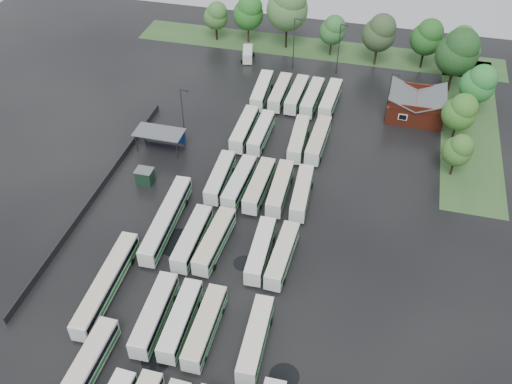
# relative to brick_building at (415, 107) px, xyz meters

# --- Properties ---
(ground) EXTENTS (160.00, 160.00, 0.00)m
(ground) POSITION_rel_brick_building_xyz_m (-24.00, -42.77, -1.87)
(ground) COLOR black
(ground) RESTS_ON ground
(brick_building) EXTENTS (10.07, 8.60, 5.39)m
(brick_building) POSITION_rel_brick_building_xyz_m (0.00, 0.00, 0.00)
(brick_building) COLOR maroon
(brick_building) RESTS_ON ground
(wash_shed) EXTENTS (8.20, 4.20, 3.58)m
(wash_shed) POSITION_rel_brick_building_xyz_m (-41.20, -20.74, 1.12)
(wash_shed) COLOR #2D2D30
(wash_shed) RESTS_ON ground
(utility_hut) EXTENTS (2.70, 2.20, 2.62)m
(utility_hut) POSITION_rel_brick_building_xyz_m (-40.20, -30.17, -0.55)
(utility_hut) COLOR black
(utility_hut) RESTS_ON ground
(grass_strip_north) EXTENTS (80.00, 10.00, 0.01)m
(grass_strip_north) POSITION_rel_brick_building_xyz_m (-22.00, 22.03, -1.86)
(grass_strip_north) COLOR #2E4E23
(grass_strip_north) RESTS_ON ground
(grass_strip_east) EXTENTS (10.00, 50.00, 0.01)m
(grass_strip_east) POSITION_rel_brick_building_xyz_m (10.00, 0.03, -1.86)
(grass_strip_east) COLOR #2E4E23
(grass_strip_east) RESTS_ON ground
(west_fence) EXTENTS (0.10, 50.00, 1.20)m
(west_fence) POSITION_rel_brick_building_xyz_m (-46.20, -34.77, -1.27)
(west_fence) COLOR #2D2D30
(west_fence) RESTS_ON ground
(bus_r1c0) EXTENTS (2.81, 11.40, 3.15)m
(bus_r1c0) POSITION_rel_brick_building_xyz_m (-28.47, -54.88, -0.13)
(bus_r1c0) COLOR silver
(bus_r1c0) RESTS_ON ground
(bus_r1c1) EXTENTS (2.60, 10.93, 3.03)m
(bus_r1c1) POSITION_rel_brick_building_xyz_m (-25.15, -54.84, -0.20)
(bus_r1c1) COLOR silver
(bus_r1c1) RESTS_ON ground
(bus_r1c2) EXTENTS (2.42, 11.04, 3.07)m
(bus_r1c2) POSITION_rel_brick_building_xyz_m (-21.98, -55.08, -0.18)
(bus_r1c2) COLOR silver
(bus_r1c2) RESTS_ON ground
(bus_r1c4) EXTENTS (2.71, 11.00, 3.04)m
(bus_r1c4) POSITION_rel_brick_building_xyz_m (-15.78, -55.13, -0.19)
(bus_r1c4) COLOR silver
(bus_r1c4) RESTS_ON ground
(bus_r2c0) EXTENTS (2.40, 11.16, 3.11)m
(bus_r2c0) POSITION_rel_brick_building_xyz_m (-28.34, -41.51, -0.16)
(bus_r2c0) COLOR silver
(bus_r2c0) RESTS_ON ground
(bus_r2c1) EXTENTS (2.93, 11.31, 3.12)m
(bus_r2c1) POSITION_rel_brick_building_xyz_m (-25.19, -41.24, -0.15)
(bus_r2c1) COLOR silver
(bus_r2c1) RESTS_ON ground
(bus_r2c3) EXTENTS (2.68, 10.82, 2.99)m
(bus_r2c3) POSITION_rel_brick_building_xyz_m (-18.64, -41.32, -0.22)
(bus_r2c3) COLOR silver
(bus_r2c3) RESTS_ON ground
(bus_r2c4) EXTENTS (2.65, 10.86, 3.00)m
(bus_r2c4) POSITION_rel_brick_building_xyz_m (-15.59, -41.43, -0.21)
(bus_r2c4) COLOR silver
(bus_r2c4) RESTS_ON ground
(bus_r3c0) EXTENTS (2.60, 10.86, 3.01)m
(bus_r3c0) POSITION_rel_brick_building_xyz_m (-28.57, -27.76, -0.21)
(bus_r3c0) COLOR silver
(bus_r3c0) RESTS_ON ground
(bus_r3c1) EXTENTS (2.82, 11.06, 3.05)m
(bus_r3c1) POSITION_rel_brick_building_xyz_m (-25.30, -28.23, -0.19)
(bus_r3c1) COLOR silver
(bus_r3c1) RESTS_ON ground
(bus_r3c2) EXTENTS (2.62, 11.09, 3.07)m
(bus_r3c2) POSITION_rel_brick_building_xyz_m (-22.15, -28.18, -0.18)
(bus_r3c2) COLOR silver
(bus_r3c2) RESTS_ON ground
(bus_r3c3) EXTENTS (2.60, 11.08, 3.07)m
(bus_r3c3) POSITION_rel_brick_building_xyz_m (-18.91, -28.02, -0.18)
(bus_r3c3) COLOR silver
(bus_r3c3) RESTS_ON ground
(bus_r3c4) EXTENTS (2.82, 10.89, 3.00)m
(bus_r3c4) POSITION_rel_brick_building_xyz_m (-15.51, -28.21, -0.21)
(bus_r3c4) COLOR silver
(bus_r3c4) RESTS_ON ground
(bus_r4c0) EXTENTS (2.42, 11.32, 3.15)m
(bus_r4c0) POSITION_rel_brick_building_xyz_m (-28.35, -14.16, -0.13)
(bus_r4c0) COLOR silver
(bus_r4c0) RESTS_ON ground
(bus_r4c1) EXTENTS (2.44, 10.76, 2.99)m
(bus_r4c1) POSITION_rel_brick_building_xyz_m (-25.28, -14.39, -0.22)
(bus_r4c1) COLOR silver
(bus_r4c1) RESTS_ON ground
(bus_r4c3) EXTENTS (2.82, 11.12, 3.07)m
(bus_r4c3) POSITION_rel_brick_building_xyz_m (-18.68, -14.70, -0.18)
(bus_r4c3) COLOR silver
(bus_r4c3) RESTS_ON ground
(bus_r4c4) EXTENTS (2.76, 11.44, 3.17)m
(bus_r4c4) POSITION_rel_brick_building_xyz_m (-15.40, -14.20, -0.12)
(bus_r4c4) COLOR silver
(bus_r4c4) RESTS_ON ground
(bus_r5c0) EXTENTS (2.92, 11.41, 3.15)m
(bus_r5c0) POSITION_rel_brick_building_xyz_m (-28.53, -0.90, -0.13)
(bus_r5c0) COLOR silver
(bus_r5c0) RESTS_ON ground
(bus_r5c1) EXTENTS (2.41, 10.96, 3.04)m
(bus_r5c1) POSITION_rel_brick_building_xyz_m (-25.04, -0.60, -0.19)
(bus_r5c1) COLOR silver
(bus_r5c1) RESTS_ON ground
(bus_r5c2) EXTENTS (2.72, 11.00, 3.04)m
(bus_r5c2) POSITION_rel_brick_building_xyz_m (-21.82, -0.61, -0.19)
(bus_r5c2) COLOR silver
(bus_r5c2) RESTS_ON ground
(bus_r5c3) EXTENTS (2.83, 11.16, 3.08)m
(bus_r5c3) POSITION_rel_brick_building_xyz_m (-18.80, -0.91, -0.17)
(bus_r5c3) COLOR silver
(bus_r5c3) RESTS_ON ground
(bus_r5c4) EXTENTS (2.90, 11.19, 3.09)m
(bus_r5c4) POSITION_rel_brick_building_xyz_m (-15.42, -0.56, -0.17)
(bus_r5c4) COLOR silver
(bus_r5c4) RESTS_ON ground
(artic_bus_west_b) EXTENTS (2.87, 16.64, 3.08)m
(artic_bus_west_b) POSITION_rel_brick_building_xyz_m (-33.19, -38.84, -0.16)
(artic_bus_west_b) COLOR silver
(artic_bus_west_b) RESTS_ON ground
(artic_bus_west_c) EXTENTS (2.72, 16.28, 3.01)m
(artic_bus_west_c) POSITION_rel_brick_building_xyz_m (-36.24, -51.88, -0.20)
(artic_bus_west_c) COLOR silver
(artic_bus_west_c) RESTS_ON ground
(minibus) EXTENTS (3.13, 5.62, 2.32)m
(minibus) POSITION_rel_brick_building_xyz_m (-35.23, 13.50, -0.58)
(minibus) COLOR silver
(minibus) RESTS_ON ground
(tree_north_0) EXTENTS (5.39, 5.39, 8.92)m
(tree_north_0) POSITION_rel_brick_building_xyz_m (-44.26, 20.72, 3.87)
(tree_north_0) COLOR black
(tree_north_0) RESTS_ON ground
(tree_north_1) EXTENTS (6.64, 6.64, 11.00)m
(tree_north_1) POSITION_rel_brick_building_xyz_m (-37.03, 21.26, 5.21)
(tree_north_1) COLOR #3B291A
(tree_north_1) RESTS_ON ground
(tree_north_2) EXTENTS (8.80, 8.80, 14.58)m
(tree_north_2) POSITION_rel_brick_building_xyz_m (-28.37, 20.89, 7.52)
(tree_north_2) COLOR black
(tree_north_2) RESTS_ON ground
(tree_north_3) EXTENTS (5.48, 5.48, 9.07)m
(tree_north_3) POSITION_rel_brick_building_xyz_m (-18.42, 19.81, 3.97)
(tree_north_3) COLOR #302013
(tree_north_3) RESTS_ON ground
(tree_north_4) EXTENTS (6.79, 6.79, 11.24)m
(tree_north_4) POSITION_rel_brick_building_xyz_m (-8.70, 17.93, 5.36)
(tree_north_4) COLOR #34271A
(tree_north_4) RESTS_ON ground
(tree_north_5) EXTENTS (6.48, 6.48, 10.74)m
(tree_north_5) POSITION_rel_brick_building_xyz_m (0.71, 19.03, 5.04)
(tree_north_5) COLOR black
(tree_north_5) RESTS_ON ground
(tree_north_6) EXTENTS (5.71, 5.70, 9.45)m
(tree_north_6) POSITION_rel_brick_building_xyz_m (7.26, 20.60, 4.21)
(tree_north_6) COLOR black
(tree_north_6) RESTS_ON ground
(tree_east_0) EXTENTS (4.72, 4.72, 7.81)m
(tree_east_0) POSITION_rel_brick_building_xyz_m (6.75, -15.94, 3.16)
(tree_east_0) COLOR black
(tree_east_0) RESTS_ON ground
(tree_east_1) EXTENTS (5.72, 5.72, 9.47)m
(tree_east_1) POSITION_rel_brick_building_xyz_m (6.95, -6.41, 4.22)
(tree_east_1) COLOR black
(tree_east_1) RESTS_ON ground
(tree_east_2) EXTENTS (6.24, 6.24, 10.33)m
(tree_east_2) POSITION_rel_brick_building_xyz_m (10.11, 2.93, 4.78)
(tree_east_2) COLOR black
(tree_east_2) RESTS_ON ground
(tree_east_3) EXTENTS (7.90, 7.90, 13.09)m
(tree_east_3) POSITION_rel_brick_building_xyz_m (6.28, 10.73, 6.56)
(tree_east_3) COLOR black
(tree_east_3) RESTS_ON ground
(tree_east_4) EXTENTS (4.24, 4.20, 6.96)m
(tree_east_4) POSITION_rel_brick_building_xyz_m (9.41, 18.38, 2.61)
(tree_east_4) COLOR #322316
(tree_east_4) RESTS_ON ground
(lamp_post_ne) EXTENTS (1.50, 0.29, 9.72)m
(lamp_post_ne) POSITION_rel_brick_building_xyz_m (-4.89, -2.85, 3.78)
(lamp_post_ne) COLOR #2D2D30
(lamp_post_ne) RESTS_ON ground
(lamp_post_nw) EXTENTS (1.59, 0.31, 10.31)m
(lamp_post_nw) POSITION_rel_brick_building_xyz_m (-37.91, -17.78, 4.12)
(lamp_post_nw) COLOR #2D2D30
(lamp_post_nw) RESTS_ON ground
(lamp_post_back_w) EXTENTS (1.69, 0.33, 10.99)m
(lamp_post_back_w) POSITION_rel_brick_building_xyz_m (-25.01, 11.91, 4.52)
(lamp_post_back_w) COLOR #2D2D30
(lamp_post_back_w) RESTS_ON ground
(lamp_post_back_e) EXTENTS (1.64, 0.32, 10.68)m
(lamp_post_back_e) POSITION_rel_brick_building_xyz_m (-15.96, 12.22, 4.34)
(lamp_post_back_e) COLOR #2D2D30
(lamp_post_back_e) RESTS_ON ground
(puddle_0) EXTENTS (3.51, 3.51, 0.01)m
(puddle_0) POSITION_rel_brick_building_xyz_m (-26.53, -59.78, -1.86)
(puddle_0) COLOR black
(puddle_0) RESTS_ON ground
(puddle_2) EXTENTS (5.60, 5.60, 0.01)m
(puddle_2) POSITION_rel_brick_building_xyz_m (-30.80, -41.29, -1.86)
(puddle_2) COLOR black
(puddle_2) RESTS_ON ground
(puddle_3) EXTENTS (2.92, 2.92, 0.01)m
(puddle_3) POSITION_rel_brick_building_xyz_m (-20.59, -42.76, -1.86)
(puddle_3) COLOR black
(puddle_3) RESTS_ON ground
(puddle_4) EXTENTS (3.49, 3.49, 0.01)m
(puddle_4) POSITION_rel_brick_building_xyz_m (-11.64, -58.12, -1.86)
(puddle_4) COLOR black
(puddle_4) RESTS_ON ground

